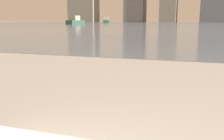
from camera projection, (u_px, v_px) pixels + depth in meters
harbor_water at (189, 25)px, 58.17m from camera, size 180.00×110.00×0.01m
harbor_boat_2 at (106, 21)px, 86.72m from camera, size 3.28×5.89×2.09m
harbor_boat_5 at (76, 21)px, 61.28m from camera, size 2.77×5.79×2.08m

